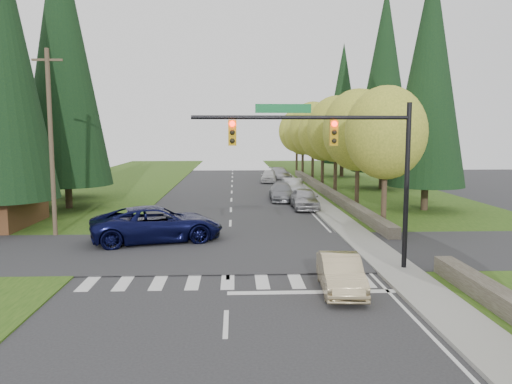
{
  "coord_description": "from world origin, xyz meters",
  "views": [
    {
      "loc": [
        0.28,
        -15.16,
        5.59
      ],
      "look_at": [
        1.3,
        8.39,
        2.8
      ],
      "focal_mm": 35.0,
      "sensor_mm": 36.0,
      "label": 1
    }
  ],
  "objects": [
    {
      "name": "decid_tree_3",
      "position": [
        9.2,
        35.0,
        5.66
      ],
      "size": [
        5.0,
        5.0,
        8.55
      ],
      "color": "#38281C",
      "rests_on": "ground"
    },
    {
      "name": "curb_east",
      "position": [
        6.05,
        22.0,
        0.07
      ],
      "size": [
        0.2,
        80.0,
        0.13
      ],
      "primitive_type": "cube",
      "color": "gray",
      "rests_on": "ground"
    },
    {
      "name": "traffic_signal",
      "position": [
        4.37,
        4.5,
        4.98
      ],
      "size": [
        8.7,
        0.37,
        6.8
      ],
      "color": "black",
      "rests_on": "ground"
    },
    {
      "name": "conifer_w_c",
      "position": [
        -12.0,
        22.0,
        11.29
      ],
      "size": [
        6.46,
        6.46,
        20.8
      ],
      "color": "#38281C",
      "rests_on": "ground"
    },
    {
      "name": "parked_car_c",
      "position": [
        5.54,
        29.41,
        0.76
      ],
      "size": [
        1.75,
        4.68,
        1.53
      ],
      "primitive_type": "imported",
      "rotation": [
        0.0,
        0.0,
        0.03
      ],
      "color": "#B6B6BB",
      "rests_on": "ground"
    },
    {
      "name": "ground",
      "position": [
        0.0,
        0.0,
        0.0
      ],
      "size": [
        120.0,
        120.0,
        0.0
      ],
      "primitive_type": "plane",
      "color": "#28282B",
      "rests_on": "ground"
    },
    {
      "name": "parked_car_a",
      "position": [
        5.44,
        21.11,
        0.78
      ],
      "size": [
        1.88,
        4.58,
        1.56
      ],
      "primitive_type": "imported",
      "rotation": [
        0.0,
        0.0,
        -0.01
      ],
      "color": "#A6A6AB",
      "rests_on": "ground"
    },
    {
      "name": "stone_wall_north",
      "position": [
        8.6,
        30.0,
        0.35
      ],
      "size": [
        0.7,
        40.0,
        0.7
      ],
      "primitive_type": "cube",
      "color": "#4C4438",
      "rests_on": "ground"
    },
    {
      "name": "parked_car_d",
      "position": [
        4.2,
        41.3,
        0.73
      ],
      "size": [
        2.21,
        4.44,
        1.45
      ],
      "primitive_type": "imported",
      "rotation": [
        0.0,
        0.0,
        -0.12
      ],
      "color": "silver",
      "rests_on": "ground"
    },
    {
      "name": "parked_car_b",
      "position": [
        4.2,
        25.77,
        0.71
      ],
      "size": [
        2.04,
        4.89,
        1.41
      ],
      "primitive_type": "imported",
      "rotation": [
        0.0,
        0.0,
        -0.01
      ],
      "color": "gray",
      "rests_on": "ground"
    },
    {
      "name": "conifer_e_b",
      "position": [
        15.0,
        34.0,
        10.79
      ],
      "size": [
        6.12,
        6.12,
        19.8
      ],
      "color": "#38281C",
      "rests_on": "ground"
    },
    {
      "name": "decid_tree_4",
      "position": [
        9.3,
        42.0,
        6.06
      ],
      "size": [
        5.4,
        5.4,
        9.18
      ],
      "color": "#38281C",
      "rests_on": "ground"
    },
    {
      "name": "utility_pole",
      "position": [
        -9.5,
        12.0,
        5.14
      ],
      "size": [
        1.6,
        0.24,
        10.0
      ],
      "color": "#473828",
      "rests_on": "ground"
    },
    {
      "name": "parked_car_e",
      "position": [
        5.6,
        43.0,
        0.76
      ],
      "size": [
        2.67,
        5.43,
        1.52
      ],
      "primitive_type": "imported",
      "rotation": [
        0.0,
        0.0,
        0.11
      ],
      "color": "#A2A2A7",
      "rests_on": "ground"
    },
    {
      "name": "grass_east",
      "position": [
        13.0,
        20.0,
        0.03
      ],
      "size": [
        14.0,
        110.0,
        0.06
      ],
      "primitive_type": "cube",
      "color": "#264813",
      "rests_on": "ground"
    },
    {
      "name": "grass_west",
      "position": [
        -13.0,
        20.0,
        0.03
      ],
      "size": [
        14.0,
        110.0,
        0.06
      ],
      "primitive_type": "cube",
      "color": "#264813",
      "rests_on": "ground"
    },
    {
      "name": "sedan_champagne",
      "position": [
        4.02,
        1.89,
        0.65
      ],
      "size": [
        1.63,
        4.02,
        1.3
      ],
      "primitive_type": "imported",
      "rotation": [
        0.0,
        0.0,
        -0.07
      ],
      "color": "beige",
      "rests_on": "ground"
    },
    {
      "name": "decid_tree_1",
      "position": [
        9.3,
        21.0,
        5.8
      ],
      "size": [
        5.2,
        5.2,
        8.8
      ],
      "color": "#38281C",
      "rests_on": "ground"
    },
    {
      "name": "suv_navy",
      "position": [
        -3.71,
        10.36,
        0.93
      ],
      "size": [
        7.27,
        4.76,
        1.86
      ],
      "primitive_type": "imported",
      "rotation": [
        0.0,
        0.0,
        1.84
      ],
      "color": "#0B0D37",
      "rests_on": "ground"
    },
    {
      "name": "decid_tree_2",
      "position": [
        9.1,
        28.0,
        5.93
      ],
      "size": [
        5.0,
        5.0,
        8.82
      ],
      "color": "#38281C",
      "rests_on": "ground"
    },
    {
      "name": "sidewalk_east",
      "position": [
        6.9,
        22.0,
        0.07
      ],
      "size": [
        1.8,
        80.0,
        0.13
      ],
      "primitive_type": "cube",
      "color": "gray",
      "rests_on": "ground"
    },
    {
      "name": "decid_tree_6",
      "position": [
        9.2,
        56.0,
        5.86
      ],
      "size": [
        5.2,
        5.2,
        8.86
      ],
      "color": "#38281C",
      "rests_on": "ground"
    },
    {
      "name": "decid_tree_5",
      "position": [
        9.1,
        49.0,
        5.53
      ],
      "size": [
        4.8,
        4.8,
        8.3
      ],
      "color": "#38281C",
      "rests_on": "ground"
    },
    {
      "name": "conifer_e_c",
      "position": [
        14.0,
        48.0,
        9.29
      ],
      "size": [
        5.1,
        5.1,
        16.8
      ],
      "color": "#38281C",
      "rests_on": "ground"
    },
    {
      "name": "decid_tree_0",
      "position": [
        9.2,
        14.0,
        5.6
      ],
      "size": [
        4.8,
        4.8,
        8.37
      ],
      "color": "#38281C",
      "rests_on": "ground"
    },
    {
      "name": "cross_street",
      "position": [
        0.0,
        8.0,
        0.0
      ],
      "size": [
        120.0,
        8.0,
        0.1
      ],
      "primitive_type": "cube",
      "color": "#28282B",
      "rests_on": "ground"
    },
    {
      "name": "conifer_w_e",
      "position": [
        -14.0,
        28.0,
        10.29
      ],
      "size": [
        5.78,
        5.78,
        18.8
      ],
      "color": "#38281C",
      "rests_on": "ground"
    },
    {
      "name": "conifer_e_a",
      "position": [
        14.0,
        20.0,
        9.79
      ],
      "size": [
        5.44,
        5.44,
        17.8
      ],
      "color": "#38281C",
      "rests_on": "ground"
    }
  ]
}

